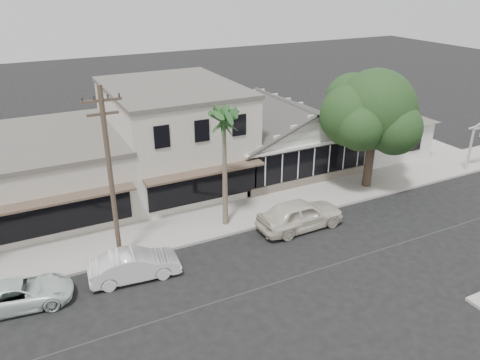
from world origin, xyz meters
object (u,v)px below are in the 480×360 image
car_2 (20,294)px  car_1 (134,265)px  utility_pole (110,174)px  car_0 (300,214)px  shade_tree (372,111)px

car_2 → car_1: bearing=-85.6°
car_1 → car_2: size_ratio=0.97×
utility_pole → car_2: utility_pole is taller
utility_pole → car_1: size_ratio=2.10×
car_0 → car_1: bearing=91.6°
car_0 → shade_tree: shade_tree is taller
utility_pole → car_1: 4.46m
car_0 → car_1: car_0 is taller
car_0 → car_2: size_ratio=1.15×
car_0 → car_2: bearing=89.7°
utility_pole → shade_tree: utility_pole is taller
utility_pole → car_0: (10.00, -1.29, -3.92)m
utility_pole → car_1: utility_pole is taller
car_1 → shade_tree: bearing=-73.4°
car_1 → car_0: bearing=-81.8°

